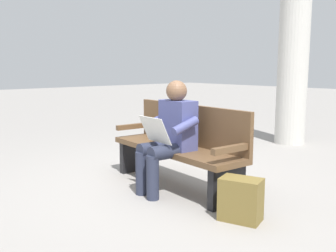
{
  "coord_description": "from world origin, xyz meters",
  "views": [
    {
      "loc": [
        -3.07,
        2.82,
        1.32
      ],
      "look_at": [
        -0.06,
        0.15,
        0.7
      ],
      "focal_mm": 41.32,
      "sensor_mm": 36.0,
      "label": 1
    }
  ],
  "objects_px": {
    "bench_near": "(180,145)",
    "backpack": "(241,200)",
    "person_seated": "(169,133)",
    "support_pillar": "(294,52)"
  },
  "relations": [
    {
      "from": "backpack",
      "to": "bench_near",
      "type": "bearing_deg",
      "value": -15.34
    },
    {
      "from": "person_seated",
      "to": "support_pillar",
      "type": "xyz_separation_m",
      "value": [
        0.58,
        -3.33,
        0.94
      ]
    },
    {
      "from": "bench_near",
      "to": "person_seated",
      "type": "xyz_separation_m",
      "value": [
        -0.1,
        0.24,
        0.17
      ]
    },
    {
      "from": "person_seated",
      "to": "support_pillar",
      "type": "relative_size",
      "value": 0.38
    },
    {
      "from": "backpack",
      "to": "support_pillar",
      "type": "bearing_deg",
      "value": -65.04
    },
    {
      "from": "person_seated",
      "to": "support_pillar",
      "type": "bearing_deg",
      "value": -75.67
    },
    {
      "from": "person_seated",
      "to": "backpack",
      "type": "height_order",
      "value": "person_seated"
    },
    {
      "from": "person_seated",
      "to": "bench_near",
      "type": "bearing_deg",
      "value": -63.87
    },
    {
      "from": "support_pillar",
      "to": "person_seated",
      "type": "bearing_deg",
      "value": 99.94
    },
    {
      "from": "bench_near",
      "to": "backpack",
      "type": "height_order",
      "value": "bench_near"
    }
  ]
}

